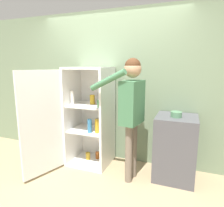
# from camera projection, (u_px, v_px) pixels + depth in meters

# --- Properties ---
(ground_plane) EXTENTS (12.00, 12.00, 0.00)m
(ground_plane) POSITION_uv_depth(u_px,v_px,m) (86.00, 184.00, 2.81)
(ground_plane) COLOR tan
(wall_back) EXTENTS (7.00, 0.06, 2.55)m
(wall_back) POSITION_uv_depth(u_px,v_px,m) (111.00, 87.00, 3.47)
(wall_back) COLOR gray
(wall_back) RESTS_ON ground_plane
(refrigerator) EXTENTS (0.94, 1.25, 1.62)m
(refrigerator) POSITION_uv_depth(u_px,v_px,m) (81.00, 117.00, 3.27)
(refrigerator) COLOR white
(refrigerator) RESTS_ON ground_plane
(person) EXTENTS (0.71, 0.52, 1.75)m
(person) POSITION_uv_depth(u_px,v_px,m) (131.00, 103.00, 2.75)
(person) COLOR #726656
(person) RESTS_ON ground_plane
(counter) EXTENTS (0.57, 0.58, 0.94)m
(counter) POSITION_uv_depth(u_px,v_px,m) (175.00, 147.00, 2.91)
(counter) COLOR #4C4C51
(counter) RESTS_ON ground_plane
(bowl) EXTENTS (0.15, 0.15, 0.08)m
(bowl) POSITION_uv_depth(u_px,v_px,m) (176.00, 114.00, 2.78)
(bowl) COLOR #517F5B
(bowl) RESTS_ON counter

